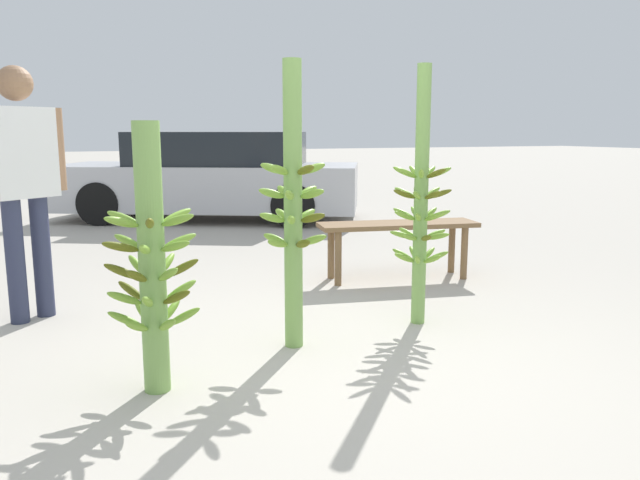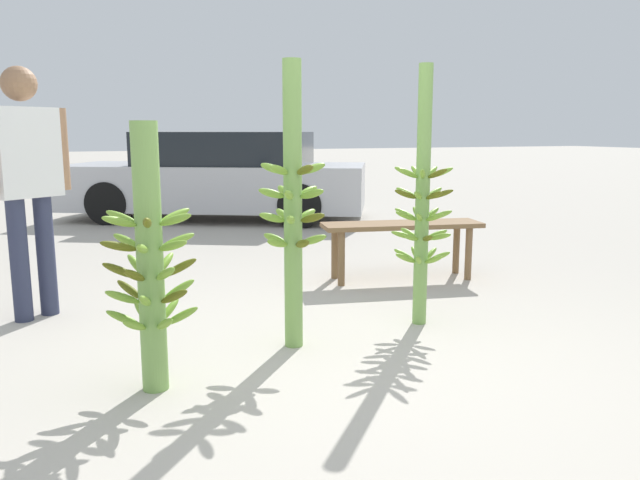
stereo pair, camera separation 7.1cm
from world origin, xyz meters
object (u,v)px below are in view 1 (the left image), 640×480
Objects in this scene: banana_stalk_center at (293,207)px; banana_stalk_right at (421,203)px; banana_stalk_left at (152,263)px; market_bench at (398,232)px; vendor_person at (22,172)px; parked_car at (211,177)px.

banana_stalk_right is at bearing 6.63° from banana_stalk_center.
banana_stalk_right reaches higher than banana_stalk_left.
banana_stalk_center reaches higher than banana_stalk_left.
market_bench is (0.52, 1.19, -0.40)m from banana_stalk_right.
market_bench is at bearing -33.07° from vendor_person.
banana_stalk_left is 0.96m from banana_stalk_center.
vendor_person is at bearing -179.93° from parked_car.
banana_stalk_center is at bearing -73.86° from vendor_person.
market_bench is (2.96, 0.07, -0.61)m from vendor_person.
parked_car is (1.71, 6.09, -0.04)m from banana_stalk_left.
banana_stalk_left reaches higher than market_bench.
vendor_person is (-0.62, 1.59, 0.37)m from banana_stalk_left.
banana_stalk_right is (1.82, 0.47, 0.16)m from banana_stalk_left.
banana_stalk_center is 1.94m from vendor_person.
banana_stalk_center reaches higher than market_bench.
market_bench is at bearing 35.23° from banana_stalk_left.
vendor_person is 1.19× the size of market_bench.
banana_stalk_center is at bearing 22.10° from banana_stalk_left.
banana_stalk_center is (0.87, 0.35, 0.20)m from banana_stalk_left.
parked_car is at bearing 108.93° from market_bench.
banana_stalk_left is at bearing -103.02° from vendor_person.
banana_stalk_center is 0.96m from banana_stalk_right.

